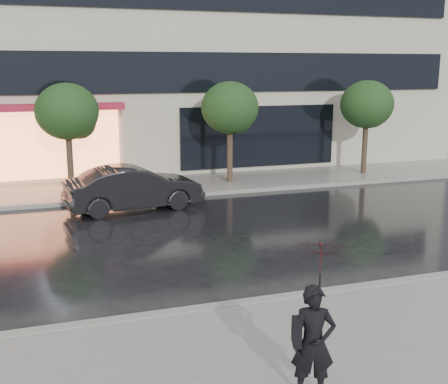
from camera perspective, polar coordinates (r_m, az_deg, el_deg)
name	(u,v)px	position (r m, az deg, el deg)	size (l,w,h in m)	color
ground	(249,286)	(12.00, 2.55, -9.52)	(120.00, 120.00, 0.00)	black
sidewalk_near	(323,357)	(9.31, 9.98, -16.21)	(60.00, 4.50, 0.12)	slate
sidewalk_far	(153,187)	(21.48, -7.22, 0.52)	(60.00, 3.50, 0.12)	slate
curb_near	(267,301)	(11.12, 4.42, -11.00)	(60.00, 0.25, 0.14)	gray
curb_far	(163,196)	(19.80, -6.23, -0.45)	(60.00, 0.25, 0.14)	gray
bg_building_right	(433,21)	(48.84, 20.43, 15.93)	(12.00, 12.00, 16.00)	#4C4C54
tree_mid_west	(69,114)	(20.50, -15.48, 7.69)	(2.20, 2.20, 3.99)	#33261C
tree_mid_east	(231,110)	(21.65, 0.73, 8.37)	(2.20, 2.20, 3.99)	#33261C
tree_far_east	(368,106)	(24.28, 14.39, 8.44)	(2.20, 2.20, 3.99)	#33261C
parked_car	(134,188)	(18.21, -9.15, 0.39)	(1.52, 4.35, 1.43)	black
pedestrian_with_umbrella	(317,299)	(7.55, 9.46, -10.70)	(1.08, 1.09, 2.22)	black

